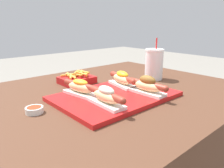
# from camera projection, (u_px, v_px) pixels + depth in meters

# --- Properties ---
(patio_table) EXTENTS (1.30, 1.00, 0.71)m
(patio_table) POSITION_uv_depth(u_px,v_px,m) (108.00, 158.00, 1.11)
(patio_table) COLOR #4C2D1E
(patio_table) RESTS_ON ground_plane
(serving_tray) EXTENTS (0.49, 0.35, 0.02)m
(serving_tray) POSITION_uv_depth(u_px,v_px,m) (115.00, 96.00, 0.93)
(serving_tray) COLOR red
(serving_tray) RESTS_ON patio_table
(hot_dog_0) EXTENTS (0.07, 0.21, 0.07)m
(hot_dog_0) POSITION_uv_depth(u_px,v_px,m) (106.00, 96.00, 0.79)
(hot_dog_0) COLOR white
(hot_dog_0) RESTS_ON serving_tray
(hot_dog_1) EXTENTS (0.07, 0.21, 0.08)m
(hot_dog_1) POSITION_uv_depth(u_px,v_px,m) (147.00, 86.00, 0.92)
(hot_dog_1) COLOR white
(hot_dog_1) RESTS_ON serving_tray
(hot_dog_2) EXTENTS (0.08, 0.20, 0.07)m
(hot_dog_2) POSITION_uv_depth(u_px,v_px,m) (81.00, 87.00, 0.90)
(hot_dog_2) COLOR white
(hot_dog_2) RESTS_ON serving_tray
(hot_dog_3) EXTENTS (0.09, 0.20, 0.07)m
(hot_dog_3) POSITION_uv_depth(u_px,v_px,m) (122.00, 79.00, 1.03)
(hot_dog_3) COLOR white
(hot_dog_3) RESTS_ON serving_tray
(sauce_bowl) EXTENTS (0.06, 0.06, 0.02)m
(sauce_bowl) POSITION_uv_depth(u_px,v_px,m) (34.00, 110.00, 0.77)
(sauce_bowl) COLOR silver
(sauce_bowl) RESTS_ON patio_table
(drink_cup) EXTENTS (0.10, 0.10, 0.23)m
(drink_cup) POSITION_uv_depth(u_px,v_px,m) (154.00, 64.00, 1.22)
(drink_cup) COLOR white
(drink_cup) RESTS_ON patio_table
(fries_basket) EXTENTS (0.17, 0.14, 0.06)m
(fries_basket) POSITION_uv_depth(u_px,v_px,m) (77.00, 79.00, 1.15)
(fries_basket) COLOR #B21919
(fries_basket) RESTS_ON patio_table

